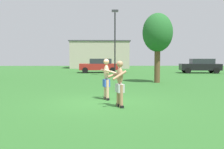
{
  "coord_description": "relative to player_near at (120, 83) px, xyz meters",
  "views": [
    {
      "loc": [
        0.15,
        -10.3,
        1.86
      ],
      "look_at": [
        0.41,
        0.86,
        1.07
      ],
      "focal_mm": 41.7,
      "sensor_mm": 36.0,
      "label": 1
    }
  ],
  "objects": [
    {
      "name": "outbuilding_behind_lot",
      "position": [
        -1.45,
        31.62,
        1.22
      ],
      "size": [
        9.24,
        5.21,
        4.23
      ],
      "color": "#B2A893",
      "rests_on": "ground_plane"
    },
    {
      "name": "player_near",
      "position": [
        0.0,
        0.0,
        0.0
      ],
      "size": [
        0.7,
        0.76,
        1.69
      ],
      "color": "black",
      "rests_on": "ground_plane"
    },
    {
      "name": "car_black_mid_lot",
      "position": [
        9.95,
        19.03,
        -0.07
      ],
      "size": [
        4.44,
        2.33,
        1.58
      ],
      "color": "black",
      "rests_on": "ground_plane"
    },
    {
      "name": "car_red_near_post",
      "position": [
        -1.27,
        19.9,
        -0.07
      ],
      "size": [
        4.41,
        2.25,
        1.58
      ],
      "color": "maroon",
      "rests_on": "ground_plane"
    },
    {
      "name": "player_in_blue",
      "position": [
        -0.48,
        1.65,
        0.07
      ],
      "size": [
        0.68,
        0.8,
        1.75
      ],
      "color": "black",
      "rests_on": "ground_plane"
    },
    {
      "name": "frisbee",
      "position": [
        0.06,
        0.96,
        -0.88
      ],
      "size": [
        0.27,
        0.27,
        0.03
      ],
      "primitive_type": "cylinder",
      "color": "orange",
      "rests_on": "ground_plane"
    },
    {
      "name": "ground_plane",
      "position": [
        -0.65,
        0.88,
        -0.9
      ],
      "size": [
        80.0,
        80.0,
        0.0
      ],
      "primitive_type": "plane",
      "color": "#2D6628"
    },
    {
      "name": "tree_behind_players",
      "position": [
        3.11,
        8.76,
        2.54
      ],
      "size": [
        2.1,
        2.1,
        4.85
      ],
      "color": "brown",
      "rests_on": "ground_plane"
    },
    {
      "name": "lamp_post",
      "position": [
        0.33,
        14.47,
        2.79
      ],
      "size": [
        0.6,
        0.24,
        6.06
      ],
      "color": "black",
      "rests_on": "ground_plane"
    }
  ]
}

